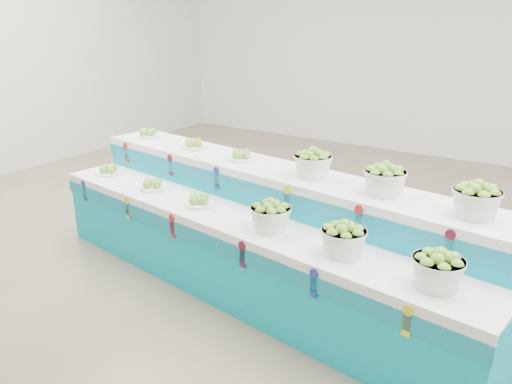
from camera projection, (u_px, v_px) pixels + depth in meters
ground at (272, 265)px, 4.90m from camera, size 10.00×10.00×0.00m
back_wall at (438, 35)px, 8.16m from camera, size 10.00×0.00×10.00m
display_stand at (256, 231)px, 4.40m from camera, size 4.43×1.67×1.02m
plate_lower_left at (109, 169)px, 5.27m from camera, size 0.29×0.29×0.11m
plate_lower_mid at (153, 184)px, 4.80m from camera, size 0.29×0.29×0.11m
plate_lower_right at (199, 199)px, 4.39m from camera, size 0.29×0.29×0.11m
basket_lower_left at (271, 216)px, 3.86m from camera, size 0.35×0.35×0.24m
basket_lower_mid at (344, 239)px, 3.45m from camera, size 0.35×0.35×0.24m
basket_lower_right at (438, 269)px, 3.04m from camera, size 0.35×0.35×0.24m
plate_upper_left at (148, 133)px, 5.55m from camera, size 0.29×0.29×0.11m
plate_upper_mid at (194, 143)px, 5.08m from camera, size 0.29×0.29×0.11m
plate_upper_right at (241, 154)px, 4.67m from camera, size 0.29×0.29×0.11m
basket_upper_left at (313, 164)px, 4.14m from camera, size 0.35×0.35×0.24m
basket_upper_mid at (385, 180)px, 3.73m from camera, size 0.35×0.35×0.24m
basket_upper_right at (476, 200)px, 3.32m from camera, size 0.35×0.35×0.24m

